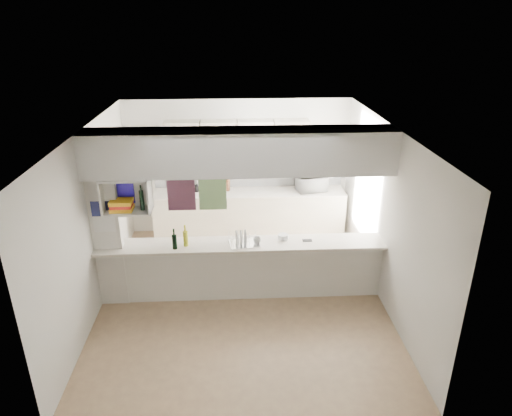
{
  "coord_description": "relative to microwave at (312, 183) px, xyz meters",
  "views": [
    {
      "loc": [
        -0.1,
        -5.93,
        4.0
      ],
      "look_at": [
        0.24,
        0.5,
        1.26
      ],
      "focal_mm": 32.0,
      "sensor_mm": 36.0,
      "label": 1
    }
  ],
  "objects": [
    {
      "name": "floor",
      "position": [
        -1.38,
        -2.1,
        -1.07
      ],
      "size": [
        4.8,
        4.8,
        0.0
      ],
      "primitive_type": "plane",
      "color": "#8F6F53",
      "rests_on": "ground"
    },
    {
      "name": "wine_bottles",
      "position": [
        -2.25,
        -2.17,
        -0.03
      ],
      "size": [
        0.22,
        0.15,
        0.33
      ],
      "color": "black",
      "rests_on": "breakfast_bar"
    },
    {
      "name": "utensil_jar",
      "position": [
        -2.16,
        0.05,
        -0.09
      ],
      "size": [
        0.09,
        0.09,
        0.13
      ],
      "primitive_type": "cylinder",
      "color": "black",
      "rests_on": "bench_top"
    },
    {
      "name": "servery_partition",
      "position": [
        -1.55,
        -2.09,
        0.59
      ],
      "size": [
        4.2,
        0.5,
        2.6
      ],
      "color": "silver",
      "rests_on": "floor"
    },
    {
      "name": "kitchen_run",
      "position": [
        -1.22,
        0.04,
        -0.24
      ],
      "size": [
        3.6,
        0.63,
        2.24
      ],
      "color": "beige",
      "rests_on": "floor"
    },
    {
      "name": "bowl",
      "position": [
        -0.03,
        -0.0,
        0.18
      ],
      "size": [
        0.25,
        0.25,
        0.06
      ],
      "primitive_type": "imported",
      "color": "#1A0D98",
      "rests_on": "microwave"
    },
    {
      "name": "ceiling",
      "position": [
        -1.38,
        -2.1,
        1.53
      ],
      "size": [
        4.8,
        4.8,
        0.0
      ],
      "primitive_type": "plane",
      "color": "white",
      "rests_on": "wall_back"
    },
    {
      "name": "wall_right",
      "position": [
        0.72,
        -2.1,
        0.23
      ],
      "size": [
        0.0,
        4.8,
        4.8
      ],
      "primitive_type": "plane",
      "rotation": [
        1.57,
        0.0,
        -1.57
      ],
      "color": "silver",
      "rests_on": "floor"
    },
    {
      "name": "wall_left",
      "position": [
        -3.48,
        -2.1,
        0.23
      ],
      "size": [
        0.0,
        4.8,
        4.8
      ],
      "primitive_type": "plane",
      "rotation": [
        1.57,
        0.0,
        1.57
      ],
      "color": "silver",
      "rests_on": "floor"
    },
    {
      "name": "cubby_shelf",
      "position": [
        -2.94,
        -2.16,
        0.64
      ],
      "size": [
        0.65,
        0.35,
        0.5
      ],
      "color": "white",
      "rests_on": "bulkhead"
    },
    {
      "name": "microwave",
      "position": [
        0.0,
        0.0,
        0.0
      ],
      "size": [
        0.6,
        0.47,
        0.3
      ],
      "primitive_type": "imported",
      "rotation": [
        0.0,
        0.0,
        3.35
      ],
      "color": "white",
      "rests_on": "bench_top"
    },
    {
      "name": "dish_rack",
      "position": [
        -1.34,
        -2.12,
        -0.06
      ],
      "size": [
        0.47,
        0.38,
        0.23
      ],
      "rotation": [
        0.0,
        0.0,
        0.14
      ],
      "color": "silver",
      "rests_on": "breakfast_bar"
    },
    {
      "name": "plastic_tubs",
      "position": [
        -0.73,
        -2.0,
        -0.11
      ],
      "size": [
        0.5,
        0.18,
        0.08
      ],
      "color": "silver",
      "rests_on": "breakfast_bar"
    },
    {
      "name": "wall_back",
      "position": [
        -1.38,
        0.3,
        0.23
      ],
      "size": [
        4.2,
        0.0,
        4.2
      ],
      "primitive_type": "plane",
      "rotation": [
        1.57,
        0.0,
        0.0
      ],
      "color": "silver",
      "rests_on": "floor"
    },
    {
      "name": "cup",
      "position": [
        -1.15,
        -2.14,
        -0.09
      ],
      "size": [
        0.13,
        0.13,
        0.09
      ],
      "primitive_type": "imported",
      "rotation": [
        0.0,
        0.0,
        -0.1
      ],
      "color": "white",
      "rests_on": "dish_rack"
    },
    {
      "name": "knife_block",
      "position": [
        -1.6,
        0.08,
        -0.04
      ],
      "size": [
        0.13,
        0.11,
        0.22
      ],
      "primitive_type": "cube",
      "rotation": [
        0.0,
        0.0,
        -0.24
      ],
      "color": "#532F1C",
      "rests_on": "bench_top"
    }
  ]
}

